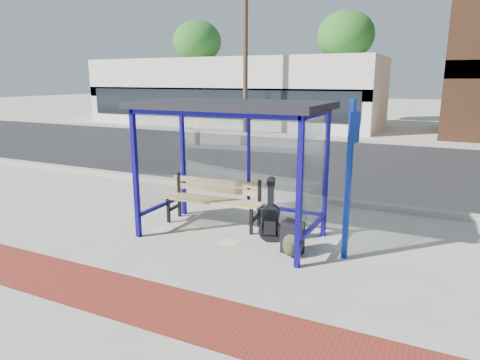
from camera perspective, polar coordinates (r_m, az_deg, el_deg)
The scene contains 19 objects.
ground at distance 7.85m, azimuth -1.17°, elevation -7.47°, with size 120.00×120.00×0.00m, color #B2ADA0.
brick_paver_strip at distance 5.87m, azimuth -13.19°, elevation -15.37°, with size 60.00×1.00×0.01m, color maroon.
curb_near at distance 10.38m, azimuth 6.10°, elevation -1.99°, with size 60.00×0.25×0.12m, color gray.
street_asphalt at distance 15.18m, azimuth 12.66°, elevation 2.42°, with size 60.00×10.00×0.00m, color black.
curb_far at distance 20.11m, azimuth 16.06°, elevation 5.00°, with size 60.00×0.25×0.12m, color gray.
far_sidewalk at distance 21.97m, azimuth 16.93°, elevation 5.47°, with size 60.00×4.00×0.01m, color #B2ADA0.
bus_shelter at distance 7.44m, azimuth -1.00°, elevation 7.79°, with size 3.30×1.80×2.42m.
storefront_white at distance 27.47m, azimuth -0.93°, elevation 11.67°, with size 18.00×6.04×4.00m.
tree_left at distance 33.50m, azimuth -5.74°, elevation 17.82°, with size 3.60×3.60×7.03m.
tree_mid at distance 29.36m, azimuth 13.93°, elevation 18.15°, with size 3.60×3.60×7.03m.
utility_pole_west at distance 22.06m, azimuth 0.73°, elevation 16.75°, with size 1.60×0.24×8.00m.
bench at distance 8.35m, azimuth -3.43°, elevation -2.39°, with size 2.00×0.59×0.94m.
guitar_bag at distance 7.49m, azimuth 4.07°, elevation -5.30°, with size 0.42×0.22×1.10m.
suitcase at distance 7.07m, azimuth 7.01°, elevation -7.62°, with size 0.37×0.28×0.59m.
backpack at distance 6.98m, azimuth 7.01°, elevation -8.56°, with size 0.37×0.34×0.41m.
sign_post at distance 6.72m, azimuth 14.37°, elevation 1.06°, with size 0.15×0.30×2.51m.
newspaper_a at distance 8.28m, azimuth -10.14°, elevation -6.55°, with size 0.36×0.29×0.01m, color white.
newspaper_b at distance 7.56m, azimuth -1.45°, elevation -8.28°, with size 0.38×0.30×0.01m, color white.
newspaper_c at distance 8.27m, azimuth -6.63°, elevation -6.45°, with size 0.39×0.31×0.01m, color white.
Camera 1 is at (3.34, -6.54, 2.79)m, focal length 32.00 mm.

